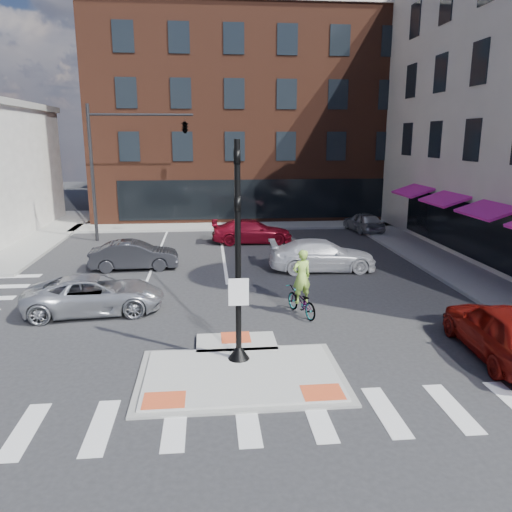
{
  "coord_description": "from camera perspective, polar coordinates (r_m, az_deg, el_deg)",
  "views": [
    {
      "loc": [
        -0.77,
        -12.48,
        6.16
      ],
      "look_at": [
        0.91,
        4.78,
        2.0
      ],
      "focal_mm": 35.0,
      "sensor_mm": 36.0,
      "label": 1
    }
  ],
  "objects": [
    {
      "name": "building_far_left",
      "position": [
        64.57,
        -8.64,
        12.31
      ],
      "size": [
        10.0,
        12.0,
        10.0
      ],
      "primitive_type": "cube",
      "color": "slate",
      "rests_on": "ground"
    },
    {
      "name": "white_pickup",
      "position": [
        23.66,
        7.6,
        0.09
      ],
      "size": [
        5.06,
        2.17,
        1.45
      ],
      "primitive_type": "imported",
      "rotation": [
        0.0,
        0.0,
        1.54
      ],
      "color": "white",
      "rests_on": "ground"
    },
    {
      "name": "signal_pole",
      "position": [
        13.44,
        -2.05,
        -2.95
      ],
      "size": [
        0.6,
        0.6,
        5.98
      ],
      "color": "black",
      "rests_on": "refuge_island"
    },
    {
      "name": "cyclist",
      "position": [
        17.64,
        5.19,
        -4.26
      ],
      "size": [
        1.24,
        2.02,
        2.37
      ],
      "rotation": [
        0.0,
        0.0,
        3.47
      ],
      "color": "#3F3F44",
      "rests_on": "ground"
    },
    {
      "name": "mast_arm_signal",
      "position": [
        30.59,
        -10.93,
        13.34
      ],
      "size": [
        6.1,
        2.24,
        8.0
      ],
      "color": "black",
      "rests_on": "ground"
    },
    {
      "name": "building_far_right",
      "position": [
        67.19,
        2.87,
        13.33
      ],
      "size": [
        12.0,
        12.0,
        12.0
      ],
      "primitive_type": "cube",
      "color": "brown",
      "rests_on": "ground"
    },
    {
      "name": "bg_car_red",
      "position": [
        29.57,
        -0.47,
        2.82
      ],
      "size": [
        4.77,
        2.03,
        1.37
      ],
      "primitive_type": "imported",
      "rotation": [
        0.0,
        0.0,
        1.55
      ],
      "color": "maroon",
      "rests_on": "ground"
    },
    {
      "name": "red_sedan",
      "position": [
        15.9,
        26.52,
        -7.64
      ],
      "size": [
        2.21,
        4.88,
        1.63
      ],
      "primitive_type": "imported",
      "rotation": [
        0.0,
        0.0,
        3.08
      ],
      "color": "maroon",
      "rests_on": "ground"
    },
    {
      "name": "sidewalk_n",
      "position": [
        35.21,
        0.66,
        3.53
      ],
      "size": [
        26.0,
        3.0,
        0.15
      ],
      "primitive_type": "cube",
      "color": "gray",
      "rests_on": "ground"
    },
    {
      "name": "ground",
      "position": [
        13.93,
        -1.86,
        -12.75
      ],
      "size": [
        120.0,
        120.0,
        0.0
      ],
      "primitive_type": "plane",
      "color": "#28282B",
      "rests_on": "ground"
    },
    {
      "name": "refuge_island",
      "position": [
        13.68,
        -1.79,
        -13.04
      ],
      "size": [
        5.4,
        4.65,
        0.13
      ],
      "color": "gray",
      "rests_on": "ground"
    },
    {
      "name": "building_n",
      "position": [
        44.66,
        -0.75,
        15.59
      ],
      "size": [
        24.4,
        18.4,
        15.5
      ],
      "color": "#4B2417",
      "rests_on": "ground"
    },
    {
      "name": "bg_car_silver",
      "position": [
        33.88,
        12.19,
        3.84
      ],
      "size": [
        2.06,
        4.04,
        1.32
      ],
      "primitive_type": "imported",
      "rotation": [
        0.0,
        0.0,
        3.28
      ],
      "color": "#A7AAAE",
      "rests_on": "ground"
    },
    {
      "name": "bg_car_dark",
      "position": [
        24.36,
        -13.73,
        0.09
      ],
      "size": [
        4.19,
        1.67,
        1.36
      ],
      "primitive_type": "imported",
      "rotation": [
        0.0,
        0.0,
        1.63
      ],
      "color": "#28292D",
      "rests_on": "ground"
    },
    {
      "name": "sidewalk_e",
      "position": [
        26.0,
        21.05,
        -0.96
      ],
      "size": [
        3.0,
        24.0,
        0.15
      ],
      "primitive_type": "cube",
      "color": "gray",
      "rests_on": "ground"
    },
    {
      "name": "silver_suv",
      "position": [
        18.77,
        -17.95,
        -4.19
      ],
      "size": [
        5.04,
        2.7,
        1.35
      ],
      "primitive_type": "imported",
      "rotation": [
        0.0,
        0.0,
        1.67
      ],
      "color": "#B8BAC0",
      "rests_on": "ground"
    }
  ]
}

